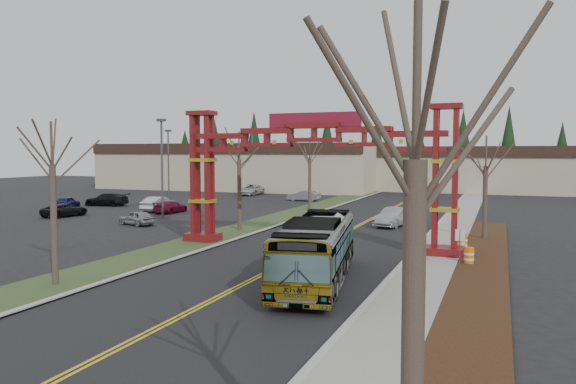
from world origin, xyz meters
The scene contains 35 objects.
ground centered at (0.00, 0.00, 0.00)m, with size 200.00×200.00×0.00m, color black.
road centered at (0.00, 25.00, 0.01)m, with size 12.00×110.00×0.02m, color black.
lane_line_left centered at (-0.12, 25.00, 0.03)m, with size 0.12×100.00×0.01m, color gold.
lane_line_right centered at (0.12, 25.00, 0.03)m, with size 0.12×100.00×0.01m, color gold.
curb_right centered at (6.15, 25.00, 0.07)m, with size 0.30×110.00×0.15m, color #AFAFAA.
sidewalk_right centered at (7.60, 25.00, 0.08)m, with size 2.60×110.00×0.14m, color gray.
landscape_strip centered at (10.20, 10.00, 0.06)m, with size 2.60×50.00×0.12m, color black.
grass_median centered at (-8.00, 25.00, 0.04)m, with size 4.00×110.00×0.08m, color #314321.
curb_left centered at (-6.15, 25.00, 0.07)m, with size 0.30×110.00×0.15m, color #AFAFAA.
gateway_arch centered at (0.00, 18.00, 5.98)m, with size 18.20×1.60×8.90m.
retail_building_west centered at (-30.00, 71.96, 3.76)m, with size 46.00×22.30×7.50m.
retail_building_east centered at (10.00, 79.95, 3.51)m, with size 38.00×20.30×7.00m.
conifer_treeline centered at (0.25, 92.00, 6.49)m, with size 116.10×5.60×13.00m.
transit_bus centered at (3.06, 9.11, 1.55)m, with size 2.61×11.16×3.11m, color #93969A.
silver_sedan centered at (2.82, 30.49, 0.78)m, with size 1.65×4.73×1.56m, color #A5A8AD.
parked_car_near_a centered at (-17.53, 23.68, 0.62)m, with size 1.46×3.62×1.23m, color #93979A.
parked_car_near_b centered at (-22.27, 33.89, 0.76)m, with size 1.61×4.62×1.52m, color silver.
parked_car_near_c centered at (-27.79, 26.52, 0.62)m, with size 2.05×4.45×1.24m, color black.
parked_car_mid_a centered at (-20.09, 32.84, 0.61)m, with size 1.72×4.22×1.23m, color maroon.
parked_car_mid_b centered at (-33.17, 32.68, 0.66)m, with size 1.56×3.87×1.32m, color navy.
parked_car_far_a centered at (-12.12, 50.72, 0.69)m, with size 1.46×4.19×1.38m, color #93979A.
parked_car_far_b centered at (-22.47, 57.32, 0.77)m, with size 2.56×5.54×1.54m, color silver.
parked_car_far_c centered at (-31.18, 36.76, 0.73)m, with size 2.05×5.04×1.46m, color black.
bare_tree_median_near centered at (-8.00, 4.39, 5.52)m, with size 2.96×2.96×7.52m.
bare_tree_median_mid centered at (-8.00, 23.74, 5.57)m, with size 3.21×3.21×7.72m.
bare_tree_median_far centered at (-8.00, 40.81, 5.42)m, with size 3.30×3.30×7.63m.
bare_tree_right_near centered at (10.00, -8.11, 5.98)m, with size 3.10×3.10×8.07m.
bare_tree_right_far centered at (10.00, 25.66, 5.13)m, with size 3.21×3.21×7.27m.
light_pole_near centered at (-18.38, 28.81, 5.32)m, with size 0.80×0.40×9.20m.
light_pole_mid centered at (-28.20, 45.05, 5.16)m, with size 0.77×0.39×8.92m.
light_pole_far centered at (-24.20, 61.61, 5.46)m, with size 0.82×0.41×9.44m.
street_sign centered at (9.12, 14.37, 1.54)m, with size 0.49×0.14×2.15m.
barrel_south centered at (9.50, 16.04, 0.49)m, with size 0.53×0.53×0.99m.
barrel_mid centered at (8.84, 19.27, 0.52)m, with size 0.56×0.56×1.05m.
barrel_north centered at (8.88, 20.59, 0.53)m, with size 0.57×0.57×1.06m.
Camera 1 is at (11.05, -15.53, 6.13)m, focal length 35.00 mm.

